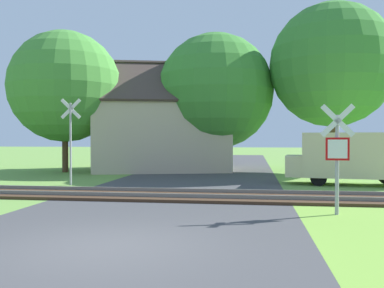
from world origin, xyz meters
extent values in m
plane|color=#6B9942|center=(0.00, 0.00, 0.00)|extent=(160.00, 160.00, 0.00)
cube|color=#424244|center=(0.00, 2.00, 0.00)|extent=(7.72, 80.00, 0.01)
cube|color=#422D1E|center=(0.00, 6.71, 0.05)|extent=(60.00, 2.60, 0.10)
cube|color=slate|center=(0.00, 7.43, 0.16)|extent=(60.00, 0.08, 0.12)
cube|color=slate|center=(0.00, 5.99, 0.16)|extent=(60.00, 0.08, 0.12)
cylinder|color=#9E9EA5|center=(4.88, 4.07, 1.32)|extent=(0.10, 0.10, 2.63)
cube|color=red|center=(4.87, 4.01, 1.74)|extent=(0.60, 0.07, 0.60)
cube|color=white|center=(4.87, 3.99, 1.74)|extent=(0.49, 0.04, 0.49)
cube|color=white|center=(4.87, 4.01, 2.48)|extent=(0.88, 0.08, 0.88)
cube|color=white|center=(4.87, 4.01, 2.48)|extent=(0.88, 0.08, 0.88)
cylinder|color=#9E9EA5|center=(-5.01, 9.69, 1.76)|extent=(0.09, 0.09, 3.51)
cube|color=white|center=(-5.02, 9.75, 3.26)|extent=(0.87, 0.15, 0.88)
cube|color=white|center=(-5.02, 9.75, 3.26)|extent=(0.87, 0.15, 0.88)
cube|color=#C6B293|center=(-3.04, 18.68, 2.10)|extent=(9.23, 8.09, 4.20)
cube|color=#473833|center=(-2.65, 17.16, 5.42)|extent=(8.92, 5.55, 2.81)
cube|color=#473833|center=(-3.44, 20.20, 5.42)|extent=(8.92, 5.55, 2.81)
cube|color=brown|center=(-0.95, 19.23, 5.64)|extent=(0.61, 0.61, 1.10)
cylinder|color=#513823|center=(-8.22, 16.16, 1.29)|extent=(0.35, 0.35, 2.58)
sphere|color=#478E38|center=(-8.22, 16.16, 5.01)|extent=(6.48, 6.48, 6.48)
cylinder|color=#513823|center=(7.12, 17.53, 1.76)|extent=(0.38, 0.38, 3.52)
sphere|color=#3D8433|center=(7.12, 17.53, 6.15)|extent=(7.00, 7.00, 7.00)
cylinder|color=#513823|center=(0.41, 18.59, 1.11)|extent=(0.30, 0.30, 2.22)
sphere|color=#3D8433|center=(0.41, 18.59, 4.87)|extent=(7.06, 7.06, 7.06)
cube|color=beige|center=(6.93, 11.45, 1.29)|extent=(4.41, 2.43, 1.90)
cube|color=beige|center=(4.50, 11.77, 0.79)|extent=(0.93, 1.88, 0.90)
cube|color=#19232D|center=(4.87, 11.72, 1.62)|extent=(0.25, 1.61, 0.85)
cube|color=navy|center=(7.06, 12.40, 0.96)|extent=(3.75, 0.51, 0.16)
cylinder|color=black|center=(5.62, 12.41, 0.34)|extent=(0.70, 0.27, 0.68)
cylinder|color=black|center=(5.41, 10.86, 0.34)|extent=(0.70, 0.27, 0.68)
camera|label=1|loc=(2.67, -7.58, 2.04)|focal=40.00mm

